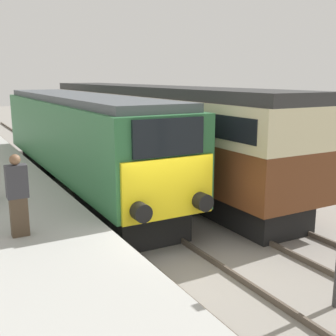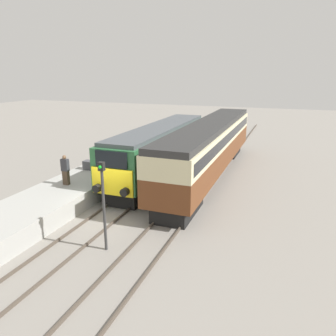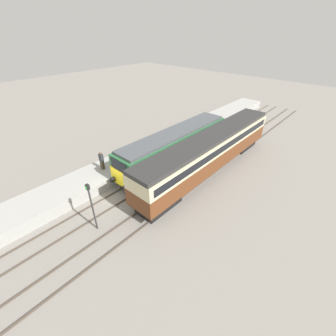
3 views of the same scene
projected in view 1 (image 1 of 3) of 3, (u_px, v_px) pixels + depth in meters
ground_plane at (180, 264)px, 10.06m from camera, size 120.00×120.00×0.00m
rails_near_track at (105, 206)px, 14.32m from camera, size 1.51×60.00×0.14m
rails_far_track at (190, 193)px, 15.93m from camera, size 1.50×60.00×0.14m
locomotive at (80, 138)px, 16.11m from camera, size 2.70×14.51×3.75m
passenger_carriage at (145, 122)px, 18.70m from camera, size 2.75×18.80×4.01m
person_on_platform at (18, 196)px, 8.94m from camera, size 0.44×0.26×1.79m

